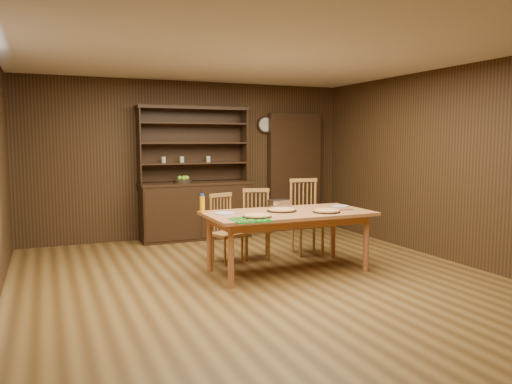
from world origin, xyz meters
name	(u,v)px	position (x,y,z in m)	size (l,w,h in m)	color
floor	(263,282)	(0.00, 0.00, 0.00)	(6.00, 6.00, 0.00)	brown
room_shell	(263,145)	(0.00, 0.00, 1.58)	(6.00, 6.00, 6.00)	silver
china_hutch	(195,203)	(0.00, 2.75, 0.60)	(1.84, 0.52, 2.17)	black
doorway	(294,172)	(1.90, 2.90, 1.05)	(1.00, 0.18, 2.10)	black
wall_clock	(265,125)	(1.35, 2.96, 1.90)	(0.30, 0.05, 0.30)	black
dining_table	(288,218)	(0.47, 0.30, 0.68)	(2.03, 1.01, 0.75)	#B16B3D
chair_left	(225,226)	(-0.08, 1.09, 0.48)	(0.46, 0.45, 0.92)	#AA783A
chair_center	(257,221)	(0.41, 1.15, 0.50)	(0.49, 0.48, 0.96)	#AA783A
chair_right	(306,214)	(1.17, 1.13, 0.57)	(0.49, 0.47, 1.07)	#AA783A
pizza_left	(257,216)	(-0.05, 0.04, 0.77)	(0.34, 0.34, 0.04)	black
pizza_right	(327,211)	(0.89, 0.07, 0.77)	(0.34, 0.34, 0.04)	black
pizza_center	(282,210)	(0.42, 0.37, 0.77)	(0.37, 0.37, 0.04)	black
cooling_rack	(250,220)	(-0.20, -0.12, 0.76)	(0.38, 0.38, 0.02)	#0C9D27
plate_left	(225,213)	(-0.31, 0.42, 0.76)	(0.26, 0.26, 0.02)	white
plate_right	(340,206)	(1.32, 0.45, 0.76)	(0.23, 0.23, 0.02)	white
foil_dish	(279,204)	(0.54, 0.69, 0.80)	(0.26, 0.19, 0.10)	silver
juice_bottle	(202,204)	(-0.51, 0.67, 0.86)	(0.06, 0.06, 0.23)	#FFA10D
pot_holder_a	(343,209)	(1.21, 0.22, 0.76)	(0.20, 0.20, 0.02)	red
pot_holder_b	(340,209)	(1.19, 0.24, 0.76)	(0.19, 0.19, 0.01)	red
fruit_bowl	(183,180)	(-0.22, 2.69, 0.98)	(0.29, 0.29, 0.12)	black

